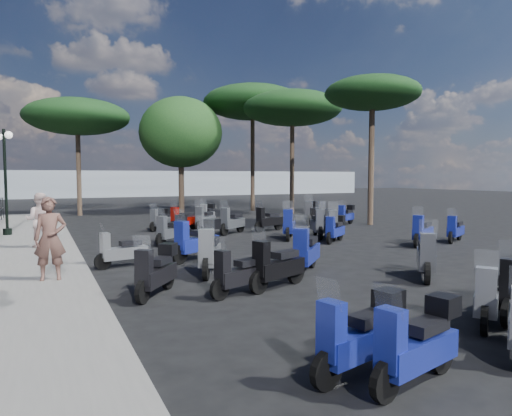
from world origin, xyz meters
name	(u,v)px	position (x,y,z in m)	size (l,w,h in m)	color
ground	(265,256)	(0.00, 0.00, 0.00)	(120.00, 120.00, 0.00)	black
sidewalk	(24,254)	(-6.50, 3.00, 0.07)	(3.00, 30.00, 0.15)	slate
lamp_post_2	(5,175)	(-7.17, 7.62, 2.43)	(0.64, 1.10, 4.00)	black
woman	(50,238)	(-5.85, -1.41, 1.05)	(0.65, 0.43, 1.79)	brown
pedestrian_far	(39,220)	(-6.05, 3.73, 1.01)	(0.83, 0.65, 1.72)	beige
scooter_0	(417,345)	(-2.25, -8.32, 0.48)	(1.57, 0.64, 1.26)	black
scooter_1	(156,272)	(-3.99, -3.15, 0.48)	(1.13, 1.36, 1.29)	black
scooter_2	(210,253)	(-2.36, -1.75, 0.52)	(1.03, 1.71, 1.49)	black
scooter_3	(122,252)	(-4.14, 0.05, 0.42)	(1.50, 0.52, 1.20)	black
scooter_4	(171,230)	(-1.89, 3.49, 0.50)	(1.38, 1.17, 1.32)	black
scooter_5	(160,220)	(-1.25, 7.77, 0.47)	(1.21, 1.20, 1.24)	black
scooter_7	(239,275)	(-2.49, -3.84, 0.42)	(1.48, 0.71, 1.22)	black
scooter_8	(277,267)	(-1.57, -3.69, 0.47)	(1.62, 0.84, 1.36)	black
scooter_9	(197,241)	(-2.05, 0.17, 0.56)	(1.70, 1.11, 1.49)	black
scooter_10	(205,220)	(0.44, 6.69, 0.48)	(1.29, 1.33, 1.39)	black
scooter_11	(183,220)	(-0.41, 7.09, 0.47)	(1.56, 0.94, 1.36)	black
scooter_12	(487,298)	(0.36, -7.20, 0.45)	(1.38, 1.02, 1.29)	black
scooter_14	(306,253)	(-0.19, -2.63, 0.51)	(1.38, 1.41, 1.48)	black
scooter_15	(335,229)	(3.55, 1.41, 0.47)	(1.34, 1.03, 1.24)	black
scooter_16	(232,222)	(1.09, 5.17, 0.49)	(1.50, 1.14, 1.41)	black
scooter_17	(207,214)	(1.61, 9.67, 0.48)	(1.15, 1.32, 1.27)	black
scooter_20	(426,258)	(2.01, -4.34, 0.50)	(1.31, 1.39, 1.43)	black
scooter_21	(289,226)	(2.47, 2.85, 0.52)	(1.16, 1.61, 1.49)	black
scooter_22	(330,224)	(3.90, 2.26, 0.55)	(0.98, 1.72, 1.46)	black
scooter_23	(268,220)	(2.87, 5.38, 0.47)	(1.64, 0.79, 1.35)	black
scooter_26	(422,232)	(5.72, -0.59, 0.48)	(1.58, 0.99, 1.39)	black
scooter_27	(455,230)	(7.49, -0.41, 0.43)	(1.44, 0.86, 1.25)	black
scooter_28	(346,215)	(7.50, 6.06, 0.47)	(1.43, 0.94, 1.26)	black
scooter_29	(312,213)	(6.11, 6.99, 0.56)	(1.47, 1.42, 1.48)	black
scooter_30	(360,337)	(-2.65, -7.82, 0.48)	(1.57, 0.64, 1.26)	black
scooter_31	(318,224)	(3.67, 2.75, 0.55)	(0.98, 1.72, 1.46)	black
broadleaf_tree	(181,133)	(2.33, 16.70, 5.18)	(5.33, 5.33, 7.46)	#38281E
pine_0	(253,103)	(7.33, 16.49, 7.39)	(6.72, 6.72, 8.58)	#38281E
pine_1	(292,109)	(8.35, 12.84, 6.57)	(6.17, 6.17, 7.67)	#38281E
pine_2	(77,117)	(-3.83, 17.36, 5.90)	(6.15, 6.15, 6.99)	#38281E
pine_3	(372,94)	(8.66, 5.67, 6.34)	(4.61, 4.61, 7.19)	#38281E
distant_hills	(95,184)	(0.00, 45.00, 1.50)	(70.00, 8.00, 3.00)	gray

